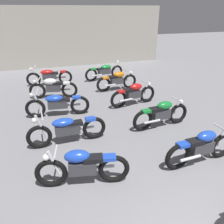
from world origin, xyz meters
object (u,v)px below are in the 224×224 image
at_px(motorcycle_left_row_2, 67,129).
at_px(motorcycle_right_row_1, 202,146).
at_px(motorcycle_right_row_3, 134,94).
at_px(motorcycle_left_row_1, 82,166).
at_px(motorcycle_left_row_5, 49,76).
at_px(motorcycle_left_row_3, 57,104).
at_px(motorcycle_right_row_4, 117,80).
at_px(motorcycle_right_row_5, 105,71).
at_px(motorcycle_left_row_4, 53,87).
at_px(motorcycle_right_row_2, 162,113).

height_order(motorcycle_left_row_2, motorcycle_right_row_1, motorcycle_left_row_2).
bearing_deg(motorcycle_right_row_3, motorcycle_left_row_1, -127.13).
xyz_separation_m(motorcycle_left_row_5, motorcycle_right_row_1, (2.85, -7.56, 0.01)).
relative_size(motorcycle_left_row_1, motorcycle_left_row_3, 0.90).
distance_m(motorcycle_left_row_3, motorcycle_right_row_4, 3.50).
relative_size(motorcycle_left_row_5, motorcycle_right_row_5, 1.01).
bearing_deg(motorcycle_right_row_3, motorcycle_left_row_5, 127.63).
bearing_deg(motorcycle_right_row_5, motorcycle_right_row_3, -89.97).
bearing_deg(motorcycle_left_row_1, motorcycle_left_row_2, 91.33).
xyz_separation_m(motorcycle_left_row_1, motorcycle_left_row_3, (-0.07, 3.65, -0.01)).
xyz_separation_m(motorcycle_right_row_1, motorcycle_right_row_5, (-0.02, 7.62, -0.01)).
relative_size(motorcycle_left_row_3, motorcycle_right_row_3, 1.10).
bearing_deg(motorcycle_left_row_3, motorcycle_right_row_4, 34.02).
height_order(motorcycle_left_row_1, motorcycle_left_row_2, motorcycle_left_row_2).
height_order(motorcycle_left_row_3, motorcycle_right_row_4, motorcycle_left_row_3).
distance_m(motorcycle_left_row_3, motorcycle_right_row_3, 2.88).
bearing_deg(motorcycle_left_row_4, motorcycle_right_row_5, 34.51).
distance_m(motorcycle_right_row_2, motorcycle_right_row_3, 1.94).
bearing_deg(motorcycle_right_row_5, motorcycle_left_row_5, -178.81).
bearing_deg(motorcycle_right_row_3, motorcycle_right_row_5, 90.03).
bearing_deg(motorcycle_left_row_1, motorcycle_right_row_1, -3.79).
bearing_deg(motorcycle_right_row_4, motorcycle_right_row_5, 90.77).
relative_size(motorcycle_left_row_3, motorcycle_right_row_4, 1.10).
distance_m(motorcycle_left_row_3, motorcycle_left_row_4, 1.84).
bearing_deg(motorcycle_left_row_4, motorcycle_right_row_2, -51.93).
height_order(motorcycle_left_row_5, motorcycle_right_row_2, motorcycle_left_row_5).
relative_size(motorcycle_left_row_3, motorcycle_right_row_5, 1.00).
bearing_deg(motorcycle_right_row_5, motorcycle_left_row_2, -116.62).
relative_size(motorcycle_right_row_2, motorcycle_right_row_3, 1.00).
distance_m(motorcycle_left_row_4, motorcycle_right_row_1, 6.35).
bearing_deg(motorcycle_right_row_5, motorcycle_left_row_3, -127.26).
distance_m(motorcycle_left_row_4, motorcycle_right_row_4, 2.86).
relative_size(motorcycle_right_row_3, motorcycle_right_row_4, 1.00).
distance_m(motorcycle_left_row_3, motorcycle_left_row_5, 3.72).
distance_m(motorcycle_left_row_2, motorcycle_right_row_5, 6.35).
relative_size(motorcycle_left_row_2, motorcycle_right_row_3, 1.10).
height_order(motorcycle_right_row_2, motorcycle_right_row_4, same).
bearing_deg(motorcycle_right_row_2, motorcycle_left_row_4, 128.07).
bearing_deg(motorcycle_left_row_2, motorcycle_left_row_5, 89.73).
distance_m(motorcycle_right_row_1, motorcycle_right_row_2, 1.96).
height_order(motorcycle_left_row_2, motorcycle_left_row_5, same).
height_order(motorcycle_left_row_3, motorcycle_right_row_1, motorcycle_left_row_3).
distance_m(motorcycle_left_row_2, motorcycle_right_row_2, 2.93).
height_order(motorcycle_left_row_4, motorcycle_right_row_1, same).
relative_size(motorcycle_left_row_2, motorcycle_right_row_5, 1.01).
xyz_separation_m(motorcycle_left_row_2, motorcycle_right_row_3, (2.85, 1.96, 0.01)).
bearing_deg(motorcycle_left_row_3, motorcycle_right_row_2, -32.45).
height_order(motorcycle_left_row_1, motorcycle_left_row_4, same).
bearing_deg(motorcycle_right_row_3, motorcycle_right_row_1, -89.67).
bearing_deg(motorcycle_left_row_5, motorcycle_right_row_1, -69.37).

